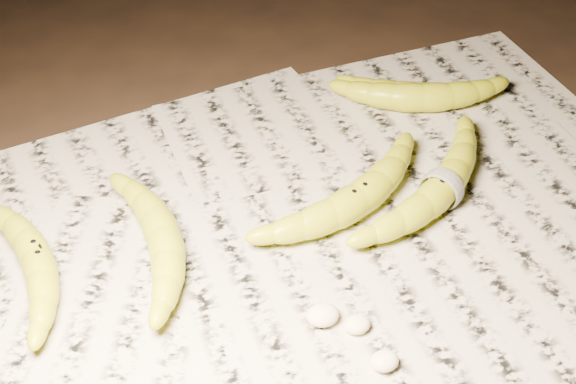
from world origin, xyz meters
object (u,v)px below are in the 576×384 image
object	(u,v)px
banana_left_a	(36,256)
banana_upper_b	(418,94)
banana_taped	(442,186)
banana_upper_a	(422,95)
banana_left_b	(164,235)
banana_center	(357,197)

from	to	relation	value
banana_left_a	banana_upper_b	distance (m)	0.53
banana_taped	banana_upper_a	size ratio (longest dim) A/B	1.18
banana_left_b	banana_center	world-z (taller)	banana_center
banana_upper_b	banana_upper_a	bearing A→B (deg)	-40.41
banana_left_b	banana_center	bearing A→B (deg)	-92.88
banana_left_a	banana_upper_b	world-z (taller)	banana_upper_b
banana_left_b	banana_upper_a	xyz separation A→B (m)	(0.38, 0.15, 0.00)
banana_center	banana_left_b	bearing A→B (deg)	152.60
banana_center	banana_upper_b	xyz separation A→B (m)	(0.16, 0.17, -0.00)
banana_center	banana_upper_a	bearing A→B (deg)	21.00
banana_center	banana_taped	size ratio (longest dim) A/B	0.94
banana_upper_a	banana_upper_b	world-z (taller)	banana_upper_a
banana_taped	banana_upper_b	world-z (taller)	banana_taped
banana_left_a	banana_upper_a	distance (m)	0.53
banana_upper_a	banana_center	bearing A→B (deg)	-117.22
banana_taped	banana_left_b	bearing A→B (deg)	140.22
banana_left_a	banana_taped	bearing A→B (deg)	-104.17
banana_upper_a	banana_upper_b	size ratio (longest dim) A/B	1.11
banana_taped	banana_upper_a	xyz separation A→B (m)	(0.06, 0.18, -0.00)
banana_left_a	banana_left_b	distance (m)	0.13
banana_upper_b	banana_taped	bearing A→B (deg)	-83.27
banana_taped	banana_upper_a	distance (m)	0.19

